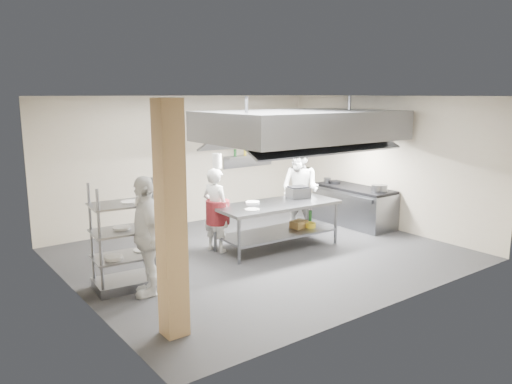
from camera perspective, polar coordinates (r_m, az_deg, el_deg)
floor at (r=9.71m, az=0.82°, el=-7.09°), size 7.00×7.00×0.00m
ceiling at (r=9.22m, az=0.88°, el=10.90°), size 7.00×7.00×0.00m
wall_back at (r=11.85m, az=-8.04°, el=3.58°), size 7.00×0.00×7.00m
wall_left at (r=7.77m, az=-20.09°, el=-0.99°), size 0.00×6.00×6.00m
wall_right at (r=11.79m, az=14.48°, el=3.30°), size 0.00×6.00×6.00m
column at (r=6.25m, az=-9.69°, el=-3.30°), size 0.30×0.30×3.00m
exhaust_hood at (r=10.38m, az=5.25°, el=7.57°), size 4.00×2.50×0.60m
hood_strip_a at (r=9.83m, az=1.29°, el=5.54°), size 1.60×0.12×0.04m
hood_strip_b at (r=11.03m, az=8.72°, el=6.03°), size 1.60×0.12×0.04m
wall_shelf at (r=12.67m, az=-0.52°, el=4.18°), size 1.50×0.28×0.04m
island at (r=10.01m, az=2.43°, el=-3.83°), size 2.55×1.17×0.91m
island_worktop at (r=9.91m, az=2.45°, el=-1.46°), size 2.55×1.17×0.06m
island_undershelf at (r=10.05m, az=2.42°, el=-4.69°), size 2.35×1.05×0.04m
pass_rack at (r=8.14m, az=-14.33°, el=-4.84°), size 1.19×0.77×1.69m
cooking_range at (r=11.99m, az=11.11°, el=-1.68°), size 0.80×2.00×0.84m
range_top at (r=11.89m, az=11.19°, el=0.43°), size 0.78×1.96×0.06m
chef_head at (r=9.71m, az=-4.62°, el=-2.05°), size 0.56×0.70×1.66m
chef_line at (r=11.02m, az=5.07°, el=0.24°), size 0.97×1.11×1.92m
chef_plating at (r=7.79m, az=-12.48°, el=-4.89°), size 0.68×1.15×1.85m
griddle at (r=10.44m, az=4.84°, el=-0.06°), size 0.49×0.42×0.21m
wicker_basket at (r=10.36m, az=4.90°, el=-3.68°), size 0.38×0.30×0.15m
stockpot at (r=11.41m, az=14.24°, el=0.40°), size 0.23×0.23×0.16m
plate_stack at (r=8.23m, az=-14.23°, el=-6.87°), size 0.28×0.28×0.05m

